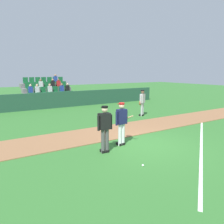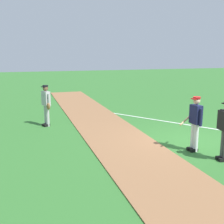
# 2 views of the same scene
# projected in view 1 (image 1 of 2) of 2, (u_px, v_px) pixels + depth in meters

# --- Properties ---
(ground_plane) EXTENTS (80.00, 80.00, 0.00)m
(ground_plane) POSITION_uv_depth(u_px,v_px,m) (145.00, 145.00, 9.07)
(ground_plane) COLOR #33702D
(infield_dirt_path) EXTENTS (28.00, 2.39, 0.03)m
(infield_dirt_path) POSITION_uv_depth(u_px,v_px,m) (113.00, 131.00, 11.09)
(infield_dirt_path) COLOR #936642
(infield_dirt_path) RESTS_ON ground
(foul_line_chalk) EXTENTS (9.79, 7.10, 0.01)m
(foul_line_chalk) POSITION_uv_depth(u_px,v_px,m) (201.00, 137.00, 10.22)
(foul_line_chalk) COLOR white
(foul_line_chalk) RESTS_ON ground
(dugout_fence) EXTENTS (20.00, 0.16, 1.32)m
(dugout_fence) POSITION_uv_depth(u_px,v_px,m) (57.00, 100.00, 18.16)
(dugout_fence) COLOR #234C38
(dugout_fence) RESTS_ON ground
(stadium_bleachers) EXTENTS (4.45, 3.80, 2.70)m
(stadium_bleachers) POSITION_uv_depth(u_px,v_px,m) (49.00, 96.00, 20.06)
(stadium_bleachers) COLOR slate
(stadium_bleachers) RESTS_ON ground
(batter_navy_jersey) EXTENTS (0.71, 0.76, 1.76)m
(batter_navy_jersey) POSITION_uv_depth(u_px,v_px,m) (122.00, 122.00, 8.87)
(batter_navy_jersey) COLOR white
(batter_navy_jersey) RESTS_ON ground
(umpire_home_plate) EXTENTS (0.59, 0.33, 1.76)m
(umpire_home_plate) POSITION_uv_depth(u_px,v_px,m) (105.00, 126.00, 8.06)
(umpire_home_plate) COLOR #4C4C4C
(umpire_home_plate) RESTS_ON ground
(runner_grey_jersey) EXTENTS (0.65, 0.41, 1.76)m
(runner_grey_jersey) POSITION_uv_depth(u_px,v_px,m) (142.00, 102.00, 14.82)
(runner_grey_jersey) COLOR #B2B2B2
(runner_grey_jersey) RESTS_ON ground
(baseball) EXTENTS (0.07, 0.07, 0.07)m
(baseball) POSITION_uv_depth(u_px,v_px,m) (143.00, 165.00, 7.01)
(baseball) COLOR white
(baseball) RESTS_ON ground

